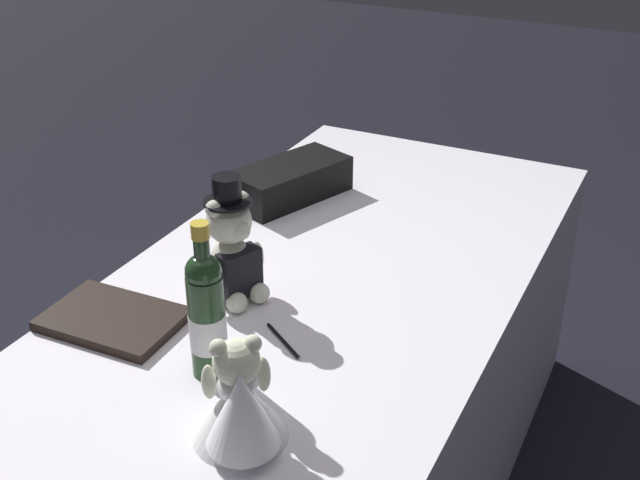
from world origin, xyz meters
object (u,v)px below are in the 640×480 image
(gift_case_black, at_px, (290,181))
(champagne_bottle, at_px, (207,313))
(teddy_bear_groom, at_px, (233,251))
(signing_pen, at_px, (284,342))
(teddy_bear_bride, at_px, (240,403))
(guestbook, at_px, (113,319))

(gift_case_black, bearing_deg, champagne_bottle, 17.33)
(teddy_bear_groom, bearing_deg, signing_pen, 59.96)
(champagne_bottle, bearing_deg, signing_pen, 151.09)
(teddy_bear_bride, relative_size, gift_case_black, 0.57)
(teddy_bear_bride, bearing_deg, signing_pen, -165.37)
(teddy_bear_groom, relative_size, guestbook, 1.03)
(champagne_bottle, bearing_deg, teddy_bear_bride, 47.68)
(champagne_bottle, xyz_separation_m, gift_case_black, (-0.80, -0.25, -0.09))
(teddy_bear_groom, xyz_separation_m, teddy_bear_bride, (0.41, 0.26, -0.04))
(teddy_bear_groom, bearing_deg, teddy_bear_bride, 33.09)
(teddy_bear_bride, bearing_deg, champagne_bottle, -132.32)
(champagne_bottle, distance_m, gift_case_black, 0.84)
(signing_pen, xyz_separation_m, guestbook, (0.10, -0.37, 0.01))
(signing_pen, height_order, gift_case_black, gift_case_black)
(teddy_bear_bride, xyz_separation_m, champagne_bottle, (-0.15, -0.16, 0.05))
(teddy_bear_bride, xyz_separation_m, guestbook, (-0.20, -0.45, -0.08))
(gift_case_black, height_order, guestbook, gift_case_black)
(teddy_bear_groom, distance_m, signing_pen, 0.25)
(champagne_bottle, relative_size, gift_case_black, 0.88)
(teddy_bear_groom, relative_size, signing_pen, 2.42)
(teddy_bear_bride, relative_size, champagne_bottle, 0.65)
(teddy_bear_bride, distance_m, signing_pen, 0.32)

